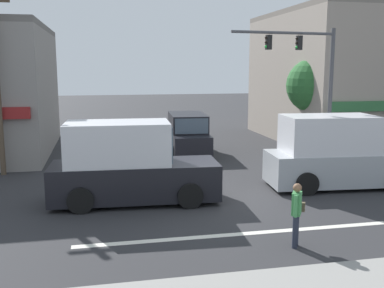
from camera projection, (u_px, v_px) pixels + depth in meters
The scene contains 10 objects.
ground_plane at pixel (209, 198), 15.72m from camera, with size 120.00×120.00×0.00m, color #2B2B2D.
lane_marking_stripe at pixel (240, 234), 12.35m from camera, with size 9.00×0.24×0.01m, color silver.
building_right_corner at pixel (372, 76), 28.44m from camera, with size 12.59×11.38×7.90m.
street_tree at pixel (313, 86), 24.20m from camera, with size 2.94×2.94×5.03m.
utility_pole_far_right at pixel (341, 81), 23.34m from camera, with size 1.40×0.22×7.34m.
traffic_light_mast at pixel (312, 75), 19.50m from camera, with size 4.87×0.66×6.20m.
box_truck_parked_curbside at pixel (337, 155), 17.05m from camera, with size 5.74×2.57×2.75m.
box_truck_crossing_leftbound at pixel (129, 166), 15.09m from camera, with size 5.70×2.47×2.75m.
van_waiting_far at pixel (188, 135), 23.57m from camera, with size 2.29×4.72×2.11m.
pedestrian_foreground_with_bag at pixel (297, 211), 11.35m from camera, with size 0.54×0.63×1.67m.
Camera 1 is at (-3.69, -14.73, 4.54)m, focal length 42.00 mm.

